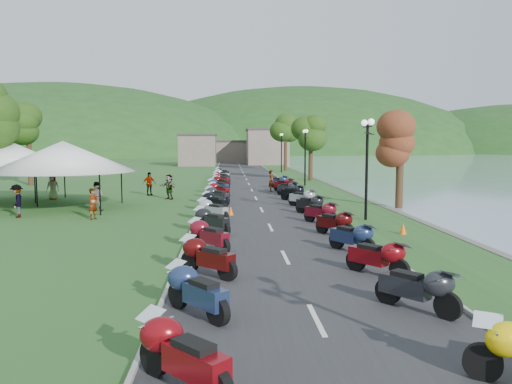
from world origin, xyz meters
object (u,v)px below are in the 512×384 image
object	(u,v)px
pedestrian_b	(97,211)
vendor_tent_main	(64,175)
pedestrian_a	(94,219)
pedestrian_c	(18,218)

from	to	relation	value
pedestrian_b	vendor_tent_main	bearing A→B (deg)	-20.88
vendor_tent_main	pedestrian_a	size ratio (longest dim) A/B	3.44
vendor_tent_main	pedestrian_c	size ratio (longest dim) A/B	3.16
vendor_tent_main	pedestrian_a	xyz separation A→B (m)	(2.77, -4.24, -2.00)
pedestrian_a	pedestrian_c	bearing A→B (deg)	102.15
pedestrian_c	pedestrian_a	bearing A→B (deg)	63.61
vendor_tent_main	pedestrian_a	bearing A→B (deg)	-56.85
pedestrian_c	pedestrian_b	bearing A→B (deg)	109.41
pedestrian_b	pedestrian_c	size ratio (longest dim) A/B	0.97
pedestrian_b	pedestrian_c	xyz separation A→B (m)	(-3.46, -2.35, 0.00)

